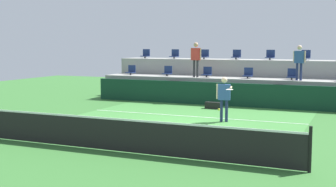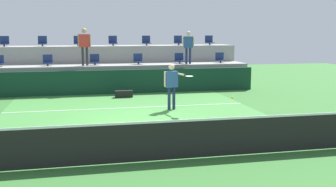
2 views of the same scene
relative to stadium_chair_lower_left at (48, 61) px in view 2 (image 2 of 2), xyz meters
The scene contains 24 objects.
ground_plane 8.04m from the stadium_chair_lower_left, 66.14° to the right, with size 40.00×40.00×0.00m, color #336B2D.
court_inner_paint 7.16m from the stadium_chair_lower_left, 62.83° to the right, with size 9.00×10.00×0.01m, color #3D7F38.
court_service_line 5.98m from the stadium_chair_lower_left, 56.50° to the right, with size 9.00×0.06×0.00m, color white.
tennis_net 11.72m from the stadium_chair_lower_left, 74.10° to the right, with size 10.48×0.08×1.07m.
sponsor_backboard 3.55m from the stadium_chair_lower_left, 21.09° to the right, with size 13.00×0.16×1.10m, color #0F3323.
seating_tier_lower 3.31m from the stadium_chair_lower_left, ahead, with size 13.00×1.80×1.25m, color gray.
seating_tier_upper 3.73m from the stadium_chair_lower_left, 30.26° to the left, with size 13.00×1.80×2.10m, color gray.
stadium_chair_lower_left is the anchor object (origin of this frame).
stadium_chair_lower_mid_left 2.18m from the stadium_chair_lower_left, ahead, with size 0.44×0.40×0.52m.
stadium_chair_lower_mid_right 4.29m from the stadium_chair_lower_left, ahead, with size 0.44×0.40×0.52m.
stadium_chair_lower_right 6.38m from the stadium_chair_lower_left, ahead, with size 0.44×0.40×0.52m.
stadium_chair_lower_far_right 8.54m from the stadium_chair_lower_left, ahead, with size 0.44×0.40×0.52m.
stadium_chair_upper_far_left 2.94m from the stadium_chair_lower_left, 140.29° to the left, with size 0.44×0.40×0.52m.
stadium_chair_upper_left 2.02m from the stadium_chair_lower_left, 100.89° to the left, with size 0.44×0.40×0.52m.
stadium_chair_upper_mid_left 2.45m from the stadium_chair_lower_left, 51.64° to the left, with size 0.44×0.40×0.52m.
stadium_chair_upper_center 3.78m from the stadium_chair_lower_left, 29.24° to the left, with size 0.44×0.40×0.52m.
stadium_chair_upper_mid_right 5.38m from the stadium_chair_lower_left, 19.79° to the left, with size 0.44×0.40×0.52m.
stadium_chair_upper_right 7.05m from the stadium_chair_lower_left, 14.89° to the left, with size 0.44×0.40×0.52m.
stadium_chair_upper_far_right 8.77m from the stadium_chair_lower_left, 11.90° to the left, with size 0.44×0.40×0.52m.
tennis_player 7.29m from the stadium_chair_lower_left, 49.58° to the right, with size 0.89×1.15×1.69m.
spectator_leaning_on_rail 1.95m from the stadium_chair_lower_left, 12.63° to the right, with size 0.61×0.27×1.75m.
spectator_in_white 6.79m from the stadium_chair_lower_left, ahead, with size 0.57×0.25×1.61m.
tennis_ball 10.75m from the stadium_chair_lower_left, 58.48° to the right, with size 0.07×0.07×0.07m.
equipment_bag 4.26m from the stadium_chair_lower_left, 35.55° to the right, with size 0.76×0.28×0.30m, color black.
Camera 2 is at (-1.76, -12.42, 2.85)m, focal length 43.03 mm.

